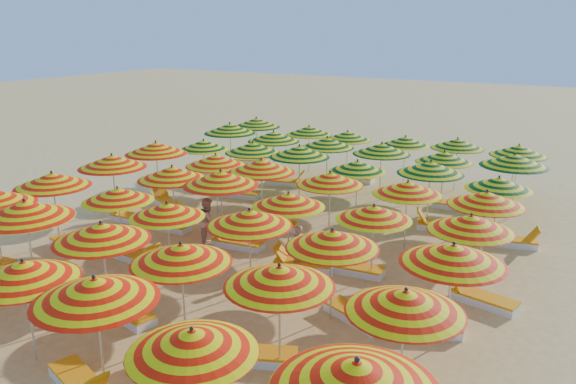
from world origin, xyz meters
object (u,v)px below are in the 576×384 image
at_px(umbrella_16, 332,239).
at_px(umbrella_29, 486,199).
at_px(lounger_26, 251,161).
at_px(lounger_1, 80,383).
at_px(umbrella_5, 356,377).
at_px(umbrella_45, 405,141).
at_px(umbrella_2, 24,271).
at_px(umbrella_24, 156,148).
at_px(umbrella_8, 101,232).
at_px(lounger_4, 126,312).
at_px(umbrella_35, 499,183).
at_px(umbrella_26, 261,166).
at_px(umbrella_36, 230,128).
at_px(lounger_23, 223,171).
at_px(umbrella_33, 357,166).
at_px(beachgoer_a, 297,247).
at_px(umbrella_25, 216,160).
at_px(umbrella_40, 444,157).
at_px(lounger_9, 357,315).
at_px(lounger_7, 71,245).
at_px(lounger_27, 355,178).
at_px(umbrella_22, 374,213).
at_px(umbrella_43, 309,130).
at_px(umbrella_17, 453,254).
at_px(umbrella_39, 382,149).
at_px(umbrella_28, 408,188).
at_px(umbrella_32, 299,151).
at_px(umbrella_46, 457,144).
at_px(lounger_24, 286,182).
at_px(lounger_16, 482,299).
at_px(umbrella_10, 279,276).
at_px(lounger_5, 255,355).
at_px(lounger_22, 511,241).
at_px(umbrella_34, 431,168).
at_px(lounger_8, 136,256).
at_px(umbrella_4, 192,342).
at_px(umbrella_20, 221,178).
at_px(umbrella_31, 253,148).
at_px(umbrella_15, 249,218).
at_px(lounger_14, 302,264).
at_px(umbrella_42, 256,123).
at_px(umbrella_14, 167,210).
at_px(umbrella_18, 112,161).
at_px(lounger_10, 421,328).
at_px(lounger_25, 456,205).
at_px(lounger_20, 239,193).
at_px(umbrella_30, 204,145).
at_px(beachgoer_b, 208,221).
at_px(umbrella_9, 181,254).
at_px(lounger_12, 169,226).
at_px(lounger_17, 167,202).
at_px(umbrella_47, 519,151).
at_px(umbrella_21, 288,200).
at_px(umbrella_7, 25,210).
at_px(umbrella_12, 52,180).
at_px(lounger_15, 353,268).
at_px(umbrella_38, 327,143).
at_px(lounger_19, 197,185).

height_order(umbrella_16, umbrella_29, umbrella_16).
bearing_deg(lounger_26, lounger_1, -83.31).
bearing_deg(umbrella_5, umbrella_45, 106.25).
height_order(umbrella_2, umbrella_24, umbrella_24).
xyz_separation_m(umbrella_8, lounger_4, (0.50, 0.07, -2.02)).
bearing_deg(umbrella_35, umbrella_26, -161.39).
distance_m(umbrella_36, lounger_23, 2.21).
bearing_deg(umbrella_33, beachgoer_a, -86.23).
distance_m(umbrella_25, umbrella_40, 8.80).
bearing_deg(lounger_9, lounger_7, -155.92).
distance_m(lounger_23, lounger_27, 6.39).
relative_size(umbrella_22, umbrella_43, 0.92).
relative_size(umbrella_17, umbrella_39, 0.82).
bearing_deg(lounger_26, umbrella_2, -87.73).
bearing_deg(umbrella_28, umbrella_32, 155.64).
height_order(umbrella_5, umbrella_46, umbrella_5).
xyz_separation_m(umbrella_22, lounger_24, (-7.04, 7.34, -1.83)).
xyz_separation_m(umbrella_29, lounger_16, (0.57, -2.51, -1.94)).
height_order(umbrella_10, lounger_5, umbrella_10).
bearing_deg(lounger_22, umbrella_40, 123.14).
bearing_deg(umbrella_43, umbrella_36, -139.80).
bearing_deg(umbrella_34, lounger_8, -132.57).
relative_size(lounger_8, beachgoer_a, 1.32).
height_order(umbrella_4, umbrella_20, umbrella_20).
height_order(umbrella_31, umbrella_43, umbrella_31).
xyz_separation_m(umbrella_28, umbrella_45, (-2.55, 7.48, -0.04)).
bearing_deg(umbrella_5, umbrella_15, 134.89).
relative_size(lounger_1, lounger_14, 1.00).
distance_m(umbrella_8, lounger_4, 2.08).
bearing_deg(umbrella_42, lounger_9, -48.65).
relative_size(umbrella_14, umbrella_33, 1.11).
height_order(umbrella_18, lounger_10, umbrella_18).
bearing_deg(lounger_10, umbrella_26, -56.35).
bearing_deg(lounger_25, umbrella_15, -113.92).
height_order(umbrella_29, umbrella_39, umbrella_39).
distance_m(umbrella_28, lounger_20, 8.43).
bearing_deg(lounger_24, umbrella_30, -152.77).
relative_size(lounger_10, lounger_27, 1.05).
xyz_separation_m(umbrella_18, beachgoer_b, (4.33, -0.12, -1.48)).
bearing_deg(umbrella_9, umbrella_34, 75.69).
height_order(umbrella_29, lounger_12, umbrella_29).
height_order(lounger_4, lounger_17, same).
bearing_deg(lounger_27, umbrella_28, 123.77).
distance_m(umbrella_47, lounger_8, 15.40).
bearing_deg(umbrella_21, umbrella_7, -135.88).
height_order(umbrella_25, lounger_20, umbrella_25).
height_order(umbrella_12, lounger_15, umbrella_12).
xyz_separation_m(umbrella_45, lounger_17, (-7.15, -7.80, -1.85)).
relative_size(umbrella_38, lounger_19, 1.52).
xyz_separation_m(umbrella_9, umbrella_42, (-7.64, 14.91, 0.14)).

